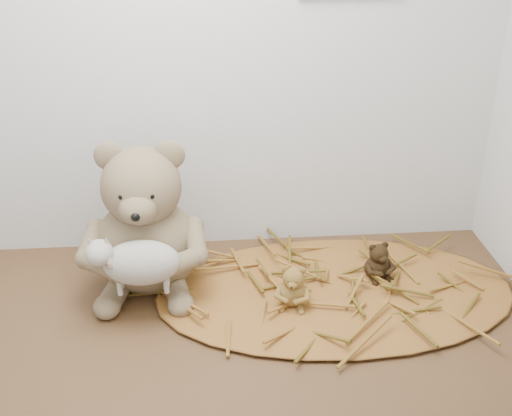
{
  "coord_description": "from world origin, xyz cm",
  "views": [
    {
      "loc": [
        3.9,
        -85.61,
        66.32
      ],
      "look_at": [
        11.53,
        4.52,
        20.27
      ],
      "focal_mm": 45.0,
      "sensor_mm": 36.0,
      "label": 1
    }
  ],
  "objects_px": {
    "toy_lamb": "(142,263)",
    "mini_teddy_tan": "(293,284)",
    "mini_teddy_brown": "(378,259)",
    "main_teddy": "(144,217)"
  },
  "relations": [
    {
      "from": "toy_lamb",
      "to": "mini_teddy_tan",
      "type": "xyz_separation_m",
      "value": [
        0.25,
        0.0,
        -0.06
      ]
    },
    {
      "from": "mini_teddy_tan",
      "to": "toy_lamb",
      "type": "bearing_deg",
      "value": -164.82
    },
    {
      "from": "toy_lamb",
      "to": "mini_teddy_tan",
      "type": "relative_size",
      "value": 2.17
    },
    {
      "from": "mini_teddy_brown",
      "to": "mini_teddy_tan",
      "type": "bearing_deg",
      "value": -172.13
    },
    {
      "from": "main_teddy",
      "to": "mini_teddy_brown",
      "type": "height_order",
      "value": "main_teddy"
    },
    {
      "from": "toy_lamb",
      "to": "mini_teddy_brown",
      "type": "xyz_separation_m",
      "value": [
        0.42,
        0.07,
        -0.06
      ]
    },
    {
      "from": "mini_teddy_tan",
      "to": "mini_teddy_brown",
      "type": "height_order",
      "value": "mini_teddy_tan"
    },
    {
      "from": "mini_teddy_tan",
      "to": "mini_teddy_brown",
      "type": "xyz_separation_m",
      "value": [
        0.17,
        0.07,
        -0.0
      ]
    },
    {
      "from": "toy_lamb",
      "to": "mini_teddy_brown",
      "type": "bearing_deg",
      "value": 9.92
    },
    {
      "from": "main_teddy",
      "to": "mini_teddy_tan",
      "type": "relative_size",
      "value": 3.69
    }
  ]
}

